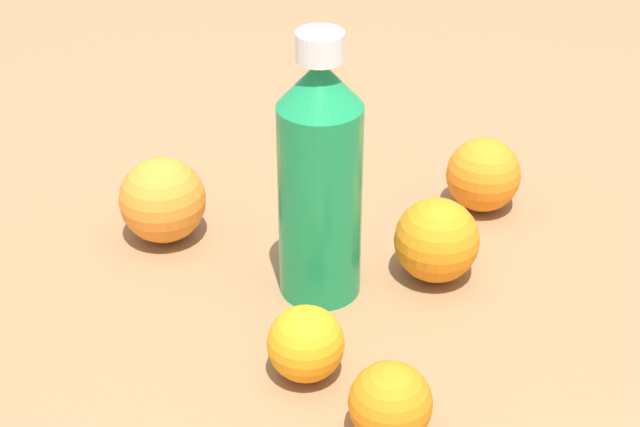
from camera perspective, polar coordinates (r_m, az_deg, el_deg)
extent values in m
plane|color=olive|center=(0.88, -1.03, -5.22)|extent=(2.40, 2.40, 0.00)
cylinder|color=#198C4C|center=(0.84, 0.00, 0.68)|extent=(0.07, 0.07, 0.18)
cone|color=#198C4C|center=(0.79, 0.00, 7.60)|extent=(0.07, 0.07, 0.04)
cylinder|color=white|center=(0.78, 0.00, 9.72)|extent=(0.04, 0.04, 0.02)
sphere|color=orange|center=(1.01, 9.50, 2.24)|extent=(0.08, 0.08, 0.08)
sphere|color=orange|center=(0.79, -0.83, -7.60)|extent=(0.06, 0.06, 0.06)
sphere|color=orange|center=(0.74, 4.12, -10.96)|extent=(0.06, 0.06, 0.06)
sphere|color=orange|center=(0.90, 6.81, -1.56)|extent=(0.08, 0.08, 0.08)
sphere|color=orange|center=(0.95, -9.16, 0.78)|extent=(0.08, 0.08, 0.08)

